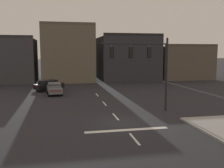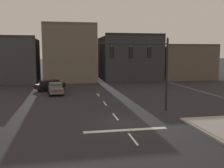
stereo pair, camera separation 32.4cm
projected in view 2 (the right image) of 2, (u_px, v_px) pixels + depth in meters
name	position (u px, v px, depth m)	size (l,w,h in m)	color
ground_plane	(120.00, 123.00, 20.91)	(400.00, 400.00, 0.00)	#232328
stop_bar_paint	(126.00, 130.00, 18.96)	(6.40, 0.50, 0.01)	silver
lane_centreline	(115.00, 117.00, 22.86)	(0.16, 26.40, 0.01)	silver
signal_mast_near_side	(147.00, 61.00, 24.34)	(6.69, 0.45, 7.23)	black
car_lot_nearside	(56.00, 88.00, 34.82)	(2.29, 4.59, 1.61)	slate
car_lot_middle	(50.00, 85.00, 38.39)	(4.65, 3.97, 1.61)	black
building_row	(100.00, 58.00, 52.56)	(46.47, 12.30, 11.21)	#38383D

